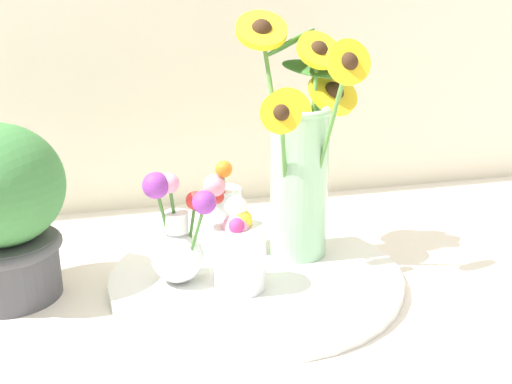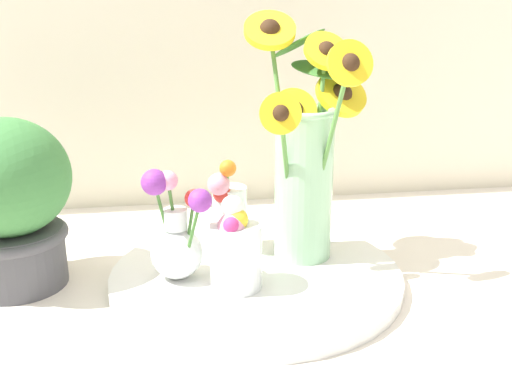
{
  "view_description": "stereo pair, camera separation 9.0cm",
  "coord_description": "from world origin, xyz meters",
  "px_view_note": "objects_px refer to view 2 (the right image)",
  "views": [
    {
      "loc": [
        -0.2,
        -0.79,
        0.43
      ],
      "look_at": [
        0.02,
        0.04,
        0.15
      ],
      "focal_mm": 42.0,
      "sensor_mm": 36.0,
      "label": 1
    },
    {
      "loc": [
        -0.11,
        -0.81,
        0.43
      ],
      "look_at": [
        0.02,
        0.04,
        0.15
      ],
      "focal_mm": 42.0,
      "sensor_mm": 36.0,
      "label": 2
    }
  ],
  "objects_px": {
    "mason_jar_sunflowers": "(305,159)",
    "vase_small_center": "(235,249)",
    "vase_bulb_right": "(177,238)",
    "vase_small_back": "(228,211)",
    "potted_plant": "(9,199)",
    "serving_tray": "(256,276)"
  },
  "relations": [
    {
      "from": "mason_jar_sunflowers",
      "to": "vase_small_center",
      "type": "relative_size",
      "value": 2.79
    },
    {
      "from": "potted_plant",
      "to": "vase_small_back",
      "type": "bearing_deg",
      "value": 6.54
    },
    {
      "from": "vase_bulb_right",
      "to": "vase_small_center",
      "type": "bearing_deg",
      "value": -26.92
    },
    {
      "from": "mason_jar_sunflowers",
      "to": "potted_plant",
      "type": "distance_m",
      "value": 0.46
    },
    {
      "from": "mason_jar_sunflowers",
      "to": "vase_bulb_right",
      "type": "xyz_separation_m",
      "value": [
        -0.21,
        -0.06,
        -0.1
      ]
    },
    {
      "from": "mason_jar_sunflowers",
      "to": "vase_small_center",
      "type": "distance_m",
      "value": 0.19
    },
    {
      "from": "vase_small_center",
      "to": "vase_small_back",
      "type": "relative_size",
      "value": 0.86
    },
    {
      "from": "vase_bulb_right",
      "to": "vase_small_back",
      "type": "relative_size",
      "value": 1.08
    },
    {
      "from": "vase_small_center",
      "to": "potted_plant",
      "type": "relative_size",
      "value": 0.53
    },
    {
      "from": "vase_small_back",
      "to": "potted_plant",
      "type": "xyz_separation_m",
      "value": [
        -0.34,
        -0.04,
        0.05
      ]
    },
    {
      "from": "serving_tray",
      "to": "potted_plant",
      "type": "height_order",
      "value": "potted_plant"
    },
    {
      "from": "vase_small_back",
      "to": "mason_jar_sunflowers",
      "type": "bearing_deg",
      "value": -15.77
    },
    {
      "from": "serving_tray",
      "to": "mason_jar_sunflowers",
      "type": "distance_m",
      "value": 0.2
    },
    {
      "from": "mason_jar_sunflowers",
      "to": "potted_plant",
      "type": "xyz_separation_m",
      "value": [
        -0.46,
        -0.0,
        -0.04
      ]
    },
    {
      "from": "vase_bulb_right",
      "to": "vase_small_back",
      "type": "bearing_deg",
      "value": 47.25
    },
    {
      "from": "serving_tray",
      "to": "vase_bulb_right",
      "type": "xyz_separation_m",
      "value": [
        -0.12,
        -0.01,
        0.08
      ]
    },
    {
      "from": "mason_jar_sunflowers",
      "to": "vase_bulb_right",
      "type": "relative_size",
      "value": 2.23
    },
    {
      "from": "vase_small_center",
      "to": "vase_small_back",
      "type": "height_order",
      "value": "vase_small_back"
    },
    {
      "from": "serving_tray",
      "to": "potted_plant",
      "type": "relative_size",
      "value": 1.72
    },
    {
      "from": "vase_small_back",
      "to": "potted_plant",
      "type": "distance_m",
      "value": 0.34
    },
    {
      "from": "vase_small_center",
      "to": "vase_small_back",
      "type": "bearing_deg",
      "value": 88.04
    },
    {
      "from": "mason_jar_sunflowers",
      "to": "vase_bulb_right",
      "type": "bearing_deg",
      "value": -163.72
    }
  ]
}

